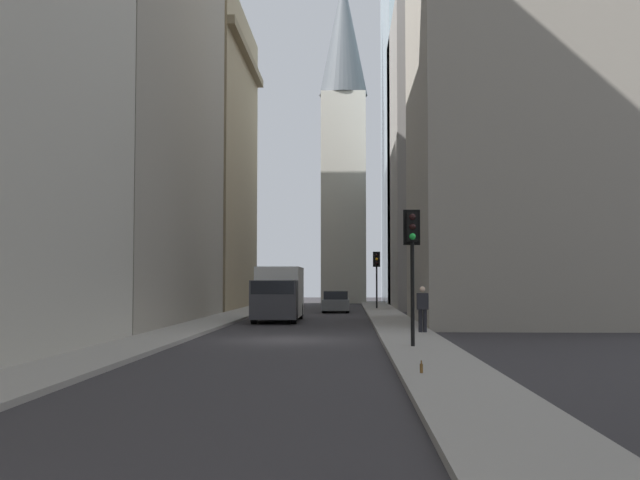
{
  "coord_description": "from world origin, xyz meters",
  "views": [
    {
      "loc": [
        -27.67,
        -2.3,
        2.16
      ],
      "look_at": [
        15.19,
        -0.66,
        4.4
      ],
      "focal_mm": 42.97,
      "sensor_mm": 36.0,
      "label": 1
    }
  ],
  "objects_px": {
    "pedestrian": "(423,307)",
    "discarded_bottle": "(421,368)",
    "traffic_light_midblock": "(377,267)",
    "delivery_truck": "(279,293)",
    "traffic_light_foreground": "(412,245)",
    "hatchback_grey": "(336,302)"
  },
  "relations": [
    {
      "from": "traffic_light_midblock",
      "to": "pedestrian",
      "type": "height_order",
      "value": "traffic_light_midblock"
    },
    {
      "from": "traffic_light_midblock",
      "to": "pedestrian",
      "type": "bearing_deg",
      "value": -178.02
    },
    {
      "from": "delivery_truck",
      "to": "discarded_bottle",
      "type": "relative_size",
      "value": 23.93
    },
    {
      "from": "delivery_truck",
      "to": "traffic_light_midblock",
      "type": "bearing_deg",
      "value": -20.45
    },
    {
      "from": "hatchback_grey",
      "to": "traffic_light_foreground",
      "type": "distance_m",
      "value": 28.0
    },
    {
      "from": "hatchback_grey",
      "to": "traffic_light_midblock",
      "type": "height_order",
      "value": "traffic_light_midblock"
    },
    {
      "from": "pedestrian",
      "to": "discarded_bottle",
      "type": "height_order",
      "value": "pedestrian"
    },
    {
      "from": "hatchback_grey",
      "to": "traffic_light_midblock",
      "type": "relative_size",
      "value": 1.06
    },
    {
      "from": "delivery_truck",
      "to": "traffic_light_foreground",
      "type": "height_order",
      "value": "traffic_light_foreground"
    },
    {
      "from": "traffic_light_foreground",
      "to": "traffic_light_midblock",
      "type": "height_order",
      "value": "traffic_light_foreground"
    },
    {
      "from": "hatchback_grey",
      "to": "discarded_bottle",
      "type": "xyz_separation_m",
      "value": [
        -34.53,
        -2.46,
        -0.42
      ]
    },
    {
      "from": "discarded_bottle",
      "to": "traffic_light_midblock",
      "type": "bearing_deg",
      "value": -0.6
    },
    {
      "from": "traffic_light_foreground",
      "to": "traffic_light_midblock",
      "type": "bearing_deg",
      "value": -0.04
    },
    {
      "from": "traffic_light_foreground",
      "to": "traffic_light_midblock",
      "type": "xyz_separation_m",
      "value": [
        31.49,
        -0.02,
        -0.1
      ]
    },
    {
      "from": "traffic_light_midblock",
      "to": "discarded_bottle",
      "type": "bearing_deg",
      "value": 179.4
    },
    {
      "from": "pedestrian",
      "to": "discarded_bottle",
      "type": "relative_size",
      "value": 6.56
    },
    {
      "from": "discarded_bottle",
      "to": "pedestrian",
      "type": "bearing_deg",
      "value": -5.57
    },
    {
      "from": "discarded_bottle",
      "to": "traffic_light_foreground",
      "type": "bearing_deg",
      "value": -3.16
    },
    {
      "from": "traffic_light_foreground",
      "to": "discarded_bottle",
      "type": "xyz_separation_m",
      "value": [
        -6.79,
        0.38,
        -2.98
      ]
    },
    {
      "from": "delivery_truck",
      "to": "hatchback_grey",
      "type": "height_order",
      "value": "delivery_truck"
    },
    {
      "from": "traffic_light_midblock",
      "to": "pedestrian",
      "type": "distance_m",
      "value": 25.33
    },
    {
      "from": "hatchback_grey",
      "to": "pedestrian",
      "type": "xyz_separation_m",
      "value": [
        -21.49,
        -3.73,
        0.44
      ]
    }
  ]
}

